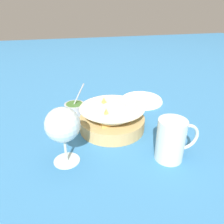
% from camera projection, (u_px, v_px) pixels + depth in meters
% --- Properties ---
extents(ground_plane, '(4.00, 4.00, 0.00)m').
position_uv_depth(ground_plane, '(107.00, 127.00, 0.74)').
color(ground_plane, teal).
extents(food_basket, '(0.21, 0.21, 0.10)m').
position_uv_depth(food_basket, '(112.00, 119.00, 0.72)').
color(food_basket, tan).
rests_on(food_basket, ground_plane).
extents(sauce_cup, '(0.08, 0.08, 0.12)m').
position_uv_depth(sauce_cup, '(75.00, 108.00, 0.82)').
color(sauce_cup, '#B7B7BC').
rests_on(sauce_cup, ground_plane).
extents(wine_glass, '(0.09, 0.09, 0.16)m').
position_uv_depth(wine_glass, '(63.00, 126.00, 0.53)').
color(wine_glass, silver).
rests_on(wine_glass, ground_plane).
extents(beer_mug, '(0.12, 0.08, 0.12)m').
position_uv_depth(beer_mug, '(171.00, 141.00, 0.57)').
color(beer_mug, silver).
rests_on(beer_mug, ground_plane).
extents(side_plate, '(0.18, 0.18, 0.01)m').
position_uv_depth(side_plate, '(142.00, 100.00, 0.92)').
color(side_plate, white).
rests_on(side_plate, ground_plane).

